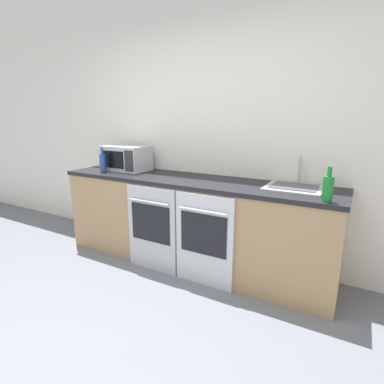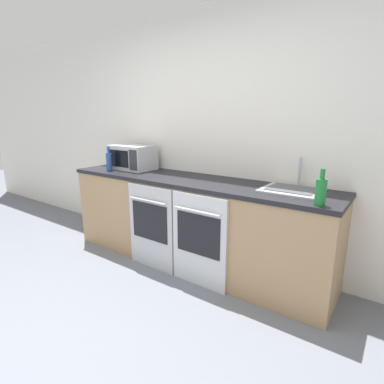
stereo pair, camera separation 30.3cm
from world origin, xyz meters
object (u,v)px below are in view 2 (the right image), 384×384
at_px(oven_left, 151,227).
at_px(bottle_blue, 109,161).
at_px(oven_right, 199,241).
at_px(microwave, 132,157).
at_px(bottle_green, 321,191).
at_px(sink, 292,189).

bearing_deg(oven_left, bottle_blue, 168.17).
xyz_separation_m(oven_right, microwave, (-1.23, 0.40, 0.62)).
bearing_deg(bottle_blue, oven_left, -11.83).
bearing_deg(oven_right, microwave, 162.03).
bearing_deg(bottle_green, oven_left, -176.99).
bearing_deg(oven_right, bottle_green, 4.84).
bearing_deg(bottle_green, oven_right, -175.16).
relative_size(oven_right, sink, 1.82).
distance_m(oven_left, microwave, 0.98).
bearing_deg(microwave, sink, 0.24).
xyz_separation_m(oven_left, bottle_blue, (-0.78, 0.16, 0.59)).
xyz_separation_m(oven_right, sink, (0.67, 0.41, 0.49)).
bearing_deg(bottle_blue, oven_right, -6.81).
bearing_deg(sink, bottle_green, -48.22).
height_order(microwave, sink, microwave).
relative_size(bottle_green, bottle_blue, 0.93).
bearing_deg(oven_right, bottle_blue, 173.19).
bearing_deg(oven_left, oven_right, 0.00).
distance_m(bottle_blue, sink, 2.05).
height_order(oven_left, sink, sink).
relative_size(microwave, bottle_green, 2.03).
bearing_deg(bottle_green, microwave, 171.75).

